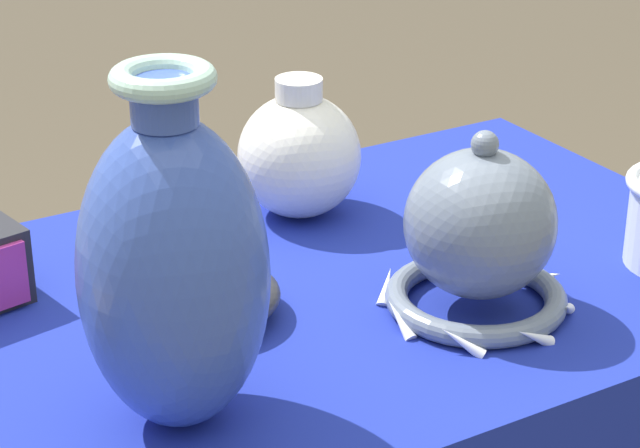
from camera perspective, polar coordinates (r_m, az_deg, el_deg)
display_table at (r=1.25m, az=-2.52°, el=-8.31°), size 1.05×0.58×0.79m
vase_tall_bulbous at (r=0.97m, az=-6.72°, el=-2.09°), size 0.15×0.15×0.30m
vase_dome_bell at (r=1.17m, az=7.29°, el=-0.64°), size 0.19×0.19×0.19m
jar_round_ivory at (r=1.36m, az=-0.95°, el=3.20°), size 0.14×0.14×0.16m
bowl_shallow_charcoal at (r=1.17m, az=-5.29°, el=-3.26°), size 0.14×0.14×0.04m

